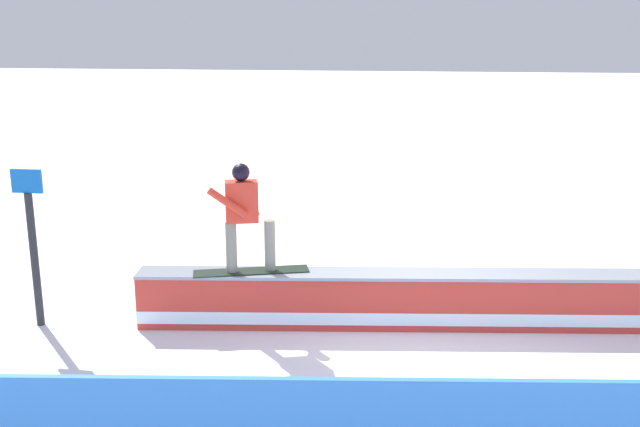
# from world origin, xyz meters

# --- Properties ---
(ground_plane) EXTENTS (120.00, 120.00, 0.00)m
(ground_plane) POSITION_xyz_m (0.00, 0.00, 0.00)
(ground_plane) COLOR white
(grind_box) EXTENTS (7.00, 1.31, 0.73)m
(grind_box) POSITION_xyz_m (0.00, 0.00, 0.33)
(grind_box) COLOR red
(grind_box) RESTS_ON ground_plane
(snowboarder) EXTENTS (1.49, 0.71, 1.41)m
(snowboarder) POSITION_xyz_m (2.09, 0.27, 1.49)
(snowboarder) COLOR black
(snowboarder) RESTS_ON grind_box
(trail_marker) EXTENTS (0.40, 0.10, 2.06)m
(trail_marker) POSITION_xyz_m (4.76, 0.63, 1.10)
(trail_marker) COLOR #262628
(trail_marker) RESTS_ON ground_plane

